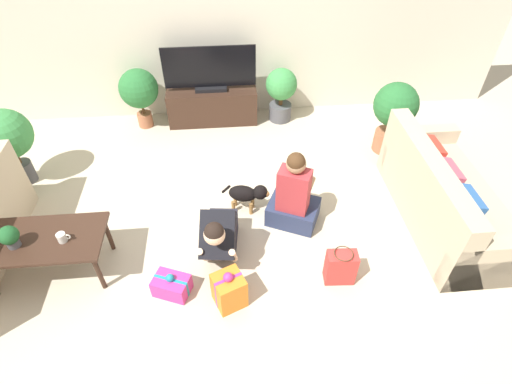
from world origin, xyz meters
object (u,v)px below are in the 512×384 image
object	(u,v)px
tv_console	(213,105)
dog	(248,194)
potted_plant_corner_left	(7,137)
person_kneeling	(220,235)
coffee_table	(43,242)
gift_bag_a	(341,267)
sofa_right	(443,198)
gift_box_b	(172,285)
potted_plant_corner_right	(394,111)
gift_box_a	(229,290)
tabletop_plant	(9,236)
tv	(210,71)
potted_plant_back_right	(281,91)
person_sitting	(294,198)
potted_plant_back_left	(139,90)
mug	(62,237)

from	to	relation	value
tv_console	dog	bearing A→B (deg)	-79.24
potted_plant_corner_left	person_kneeling	bearing A→B (deg)	-30.87
coffee_table	gift_bag_a	size ratio (longest dim) A/B	2.81
sofa_right	potted_plant_corner_left	bearing A→B (deg)	77.22
dog	gift_box_b	bearing A→B (deg)	156.72
tv_console	gift_bag_a	xyz separation A→B (m)	(1.15, -2.92, -0.06)
potted_plant_corner_left	potted_plant_corner_right	world-z (taller)	potted_plant_corner_left
dog	gift_box_b	xyz separation A→B (m)	(-0.78, -1.01, -0.15)
coffee_table	gift_box_a	size ratio (longest dim) A/B	2.65
sofa_right	tabletop_plant	distance (m)	4.21
gift_box_b	tv	bearing A→B (deg)	81.89
potted_plant_corner_left	tabletop_plant	bearing A→B (deg)	-70.48
potted_plant_corner_right	sofa_right	bearing A→B (deg)	-83.59
sofa_right	potted_plant_back_right	size ratio (longest dim) A/B	2.43
sofa_right	coffee_table	bearing A→B (deg)	95.15
tv_console	tv	xyz separation A→B (m)	(0.00, 0.00, 0.52)
sofa_right	person_sitting	bearing A→B (deg)	86.58
person_sitting	gift_box_b	world-z (taller)	person_sitting
potted_plant_back_left	potted_plant_corner_left	bearing A→B (deg)	-139.76
tv_console	person_sitting	bearing A→B (deg)	-68.68
person_kneeling	tabletop_plant	distance (m)	1.82
person_kneeling	tv	bearing A→B (deg)	98.02
potted_plant_corner_right	potted_plant_back_left	bearing A→B (deg)	164.94
sofa_right	potted_plant_back_right	xyz separation A→B (m)	(-1.45, 2.17, 0.16)
gift_bag_a	coffee_table	bearing A→B (deg)	172.71
gift_box_b	tabletop_plant	world-z (taller)	tabletop_plant
potted_plant_back_left	sofa_right	bearing A→B (deg)	-32.55
person_sitting	dog	world-z (taller)	person_sitting
tv	person_kneeling	size ratio (longest dim) A/B	1.62
mug	tabletop_plant	world-z (taller)	tabletop_plant
tv_console	potted_plant_back_right	size ratio (longest dim) A/B	1.61
person_sitting	potted_plant_back_right	bearing A→B (deg)	-69.18
dog	gift_bag_a	distance (m)	1.29
tv_console	person_sitting	xyz separation A→B (m)	(0.83, -2.13, 0.10)
gift_bag_a	mug	world-z (taller)	mug
coffee_table	mug	distance (m)	0.23
potted_plant_corner_left	coffee_table	bearing A→B (deg)	-62.75
tv	person_kneeling	distance (m)	2.58
gift_box_b	potted_plant_back_right	bearing A→B (deg)	64.11
person_kneeling	person_sitting	bearing A→B (deg)	35.15
coffee_table	potted_plant_back_right	xyz separation A→B (m)	(2.53, 2.53, 0.04)
person_sitting	potted_plant_corner_left	bearing A→B (deg)	7.54
tv_console	gift_box_a	size ratio (longest dim) A/B	3.03
tv	potted_plant_back_right	xyz separation A→B (m)	(0.98, -0.05, -0.31)
gift_box_b	mug	xyz separation A→B (m)	(-0.92, 0.30, 0.42)
coffee_table	potted_plant_back_left	distance (m)	2.60
potted_plant_corner_left	mug	size ratio (longest dim) A/B	8.00
coffee_table	gift_box_a	world-z (taller)	coffee_table
potted_plant_back_right	gift_box_b	xyz separation A→B (m)	(-1.39, -2.87, -0.36)
potted_plant_corner_left	tabletop_plant	size ratio (longest dim) A/B	4.30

